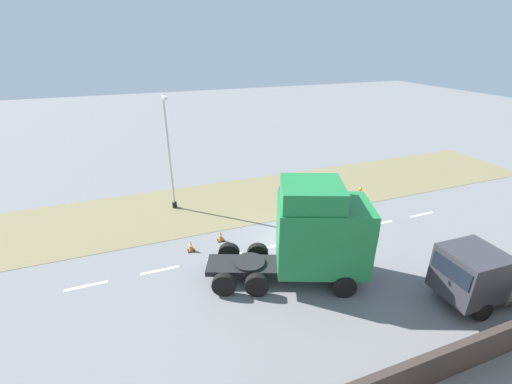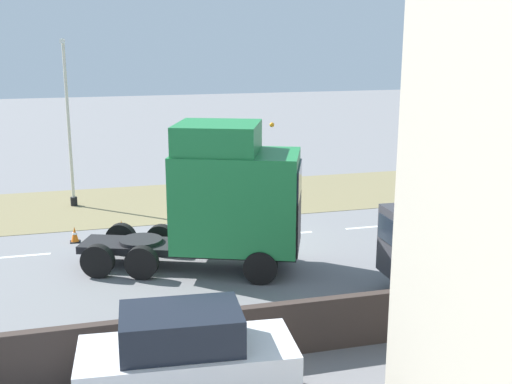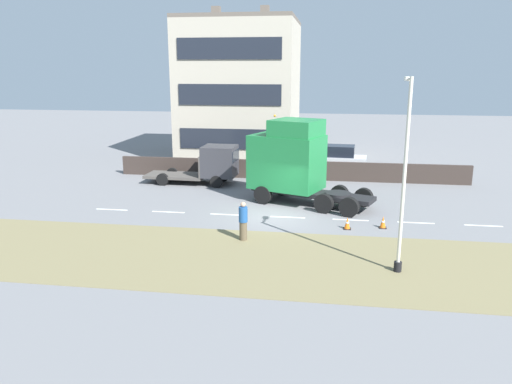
% 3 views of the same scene
% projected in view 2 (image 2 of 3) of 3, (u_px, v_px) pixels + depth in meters
% --- Properties ---
extents(ground_plane, '(120.00, 120.00, 0.00)m').
position_uv_depth(ground_plane, '(226.00, 239.00, 23.76)').
color(ground_plane, slate).
rests_on(ground_plane, ground).
extents(grass_verge, '(7.00, 44.00, 0.01)m').
position_uv_depth(grass_verge, '(197.00, 200.00, 29.38)').
color(grass_verge, olive).
rests_on(grass_verge, ground).
extents(lane_markings, '(0.16, 21.00, 0.00)m').
position_uv_depth(lane_markings, '(207.00, 240.00, 23.58)').
color(lane_markings, white).
rests_on(lane_markings, ground).
extents(boundary_wall, '(0.25, 24.00, 1.30)m').
position_uv_depth(boundary_wall, '(308.00, 326.00, 15.17)').
color(boundary_wall, '#382D28').
rests_on(boundary_wall, ground).
extents(lorry_cab, '(4.86, 7.26, 4.86)m').
position_uv_depth(lorry_cab, '(228.00, 198.00, 20.17)').
color(lorry_cab, black).
rests_on(lorry_cab, ground).
extents(flatbed_truck, '(2.25, 6.16, 2.56)m').
position_uv_depth(flatbed_truck, '(443.00, 250.00, 18.38)').
color(flatbed_truck, '#333338').
rests_on(flatbed_truck, ground).
extents(parked_car, '(2.14, 4.38, 2.17)m').
position_uv_depth(parked_car, '(186.00, 363.00, 12.65)').
color(parked_car, silver).
rests_on(parked_car, ground).
extents(lamp_post, '(1.27, 0.29, 7.22)m').
position_uv_depth(lamp_post, '(69.00, 130.00, 27.51)').
color(lamp_post, black).
rests_on(lamp_post, ground).
extents(pedestrian, '(0.39, 0.39, 1.77)m').
position_uv_depth(pedestrian, '(228.00, 191.00, 27.36)').
color(pedestrian, brown).
rests_on(pedestrian, ground).
extents(traffic_cone_lead, '(0.36, 0.36, 0.58)m').
position_uv_depth(traffic_cone_lead, '(121.00, 228.00, 24.16)').
color(traffic_cone_lead, black).
rests_on(traffic_cone_lead, ground).
extents(traffic_cone_trailing, '(0.36, 0.36, 0.58)m').
position_uv_depth(traffic_cone_trailing, '(75.00, 235.00, 23.34)').
color(traffic_cone_trailing, black).
rests_on(traffic_cone_trailing, ground).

